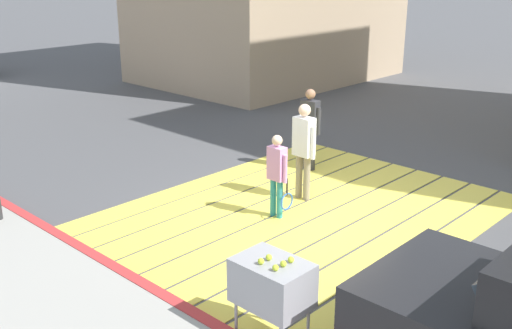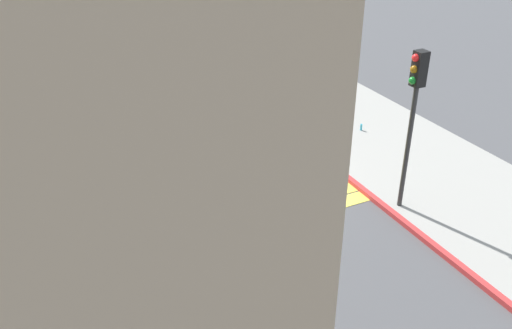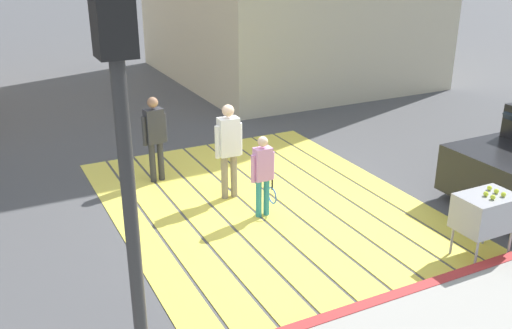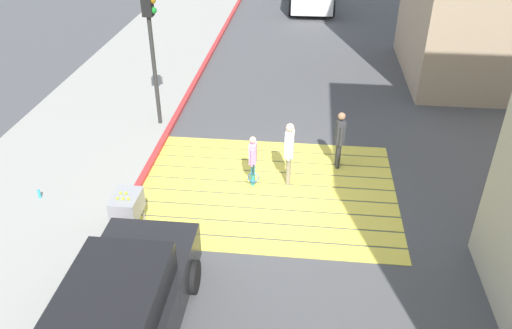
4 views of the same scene
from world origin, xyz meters
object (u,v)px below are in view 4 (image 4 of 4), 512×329
Objects in this scene: traffic_light_corner at (151,29)px; tennis_ball_cart at (127,205)px; pedestrian_adult_lead at (340,136)px; car_parked_near_curb at (121,314)px; pedestrian_adult_trailing at (289,149)px; water_bottle at (39,194)px; pedestrian_child_with_racket at (253,158)px.

traffic_light_corner reaches higher than tennis_ball_cart.
pedestrian_adult_lead is at bearing -18.67° from traffic_light_corner.
tennis_ball_cart is 0.63× the size of pedestrian_adult_lead.
car_parked_near_curb is 8.52m from traffic_light_corner.
traffic_light_corner is 5.31m from pedestrian_adult_trailing.
car_parked_near_curb is at bearing -115.07° from pedestrian_adult_trailing.
water_bottle is 7.62m from pedestrian_adult_lead.
traffic_light_corner is at bearing 146.48° from pedestrian_adult_trailing.
pedestrian_adult_lead reaches higher than water_bottle.
traffic_light_corner is 6.03m from pedestrian_adult_lead.
pedestrian_adult_trailing is at bearing 64.93° from car_parked_near_curb.
car_parked_near_curb reaches higher than pedestrian_child_with_racket.
pedestrian_child_with_racket is at bearing -42.21° from traffic_light_corner.
car_parked_near_curb is 1.02× the size of traffic_light_corner.
tennis_ball_cart is (-0.90, 2.99, -0.04)m from car_parked_near_curb.
pedestrian_adult_lead is at bearing 58.81° from car_parked_near_curb.
traffic_light_corner is at bearing 66.46° from water_bottle.
water_bottle is 6.16m from pedestrian_adult_trailing.
pedestrian_adult_trailing is 1.23× the size of pedestrian_child_with_racket.
water_bottle is (-2.52, 0.83, -0.47)m from tennis_ball_cart.
pedestrian_adult_trailing is (-1.27, -0.89, 0.04)m from pedestrian_adult_lead.
pedestrian_adult_trailing is (3.40, 2.35, 0.28)m from tennis_ball_cart.
traffic_light_corner reaches higher than water_bottle.
pedestrian_adult_trailing reaches higher than water_bottle.
car_parked_near_curb is at bearing -121.19° from pedestrian_adult_lead.
car_parked_near_curb is at bearing -78.90° from traffic_light_corner.
traffic_light_corner is 2.64× the size of pedestrian_adult_lead.
pedestrian_adult_trailing reaches higher than tennis_ball_cart.
pedestrian_adult_lead is 1.56m from pedestrian_adult_trailing.
pedestrian_adult_lead is (7.19, 2.41, 0.71)m from water_bottle.
tennis_ball_cart reaches higher than water_bottle.
pedestrian_child_with_racket is (1.61, 5.15, 0.04)m from car_parked_near_curb.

